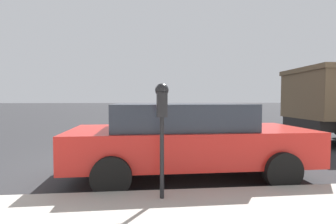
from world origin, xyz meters
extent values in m
plane|color=#2B2B2D|center=(0.00, 0.00, 0.00)|extent=(220.00, 220.00, 0.00)
cylinder|color=black|center=(-2.54, -0.58, 0.70)|extent=(0.06, 0.06, 1.15)
cube|color=black|center=(-2.54, -0.58, 1.44)|extent=(0.20, 0.14, 0.34)
sphere|color=black|center=(-2.54, -0.58, 1.64)|extent=(0.19, 0.19, 0.19)
cube|color=#B21919|center=(-2.44, -0.58, 1.40)|extent=(0.01, 0.11, 0.12)
cube|color=black|center=(-2.44, -0.58, 1.52)|extent=(0.01, 0.10, 0.08)
cube|color=#B21E19|center=(-1.11, -1.22, 0.63)|extent=(1.95, 4.56, 0.63)
cube|color=#232833|center=(-1.11, -1.04, 1.19)|extent=(1.71, 2.56, 0.48)
cylinder|color=black|center=(-0.14, -2.62, 0.32)|extent=(0.23, 0.64, 0.64)
cylinder|color=black|center=(-2.05, -2.64, 0.32)|extent=(0.23, 0.64, 0.64)
cylinder|color=black|center=(-0.17, 0.19, 0.32)|extent=(0.23, 0.64, 0.64)
cylinder|color=black|center=(-2.08, 0.18, 0.32)|extent=(0.23, 0.64, 0.64)
cylinder|color=black|center=(3.47, -6.68, 0.52)|extent=(0.35, 1.05, 1.04)
camera|label=1|loc=(-6.17, -0.30, 1.51)|focal=28.00mm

